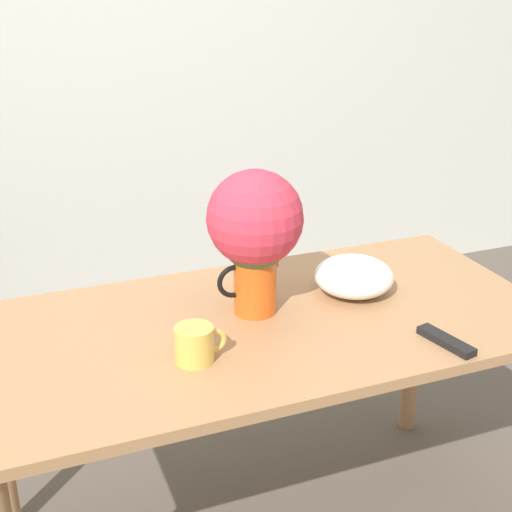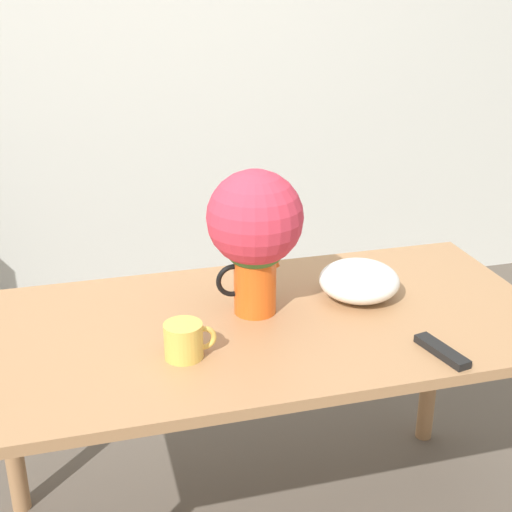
{
  "view_description": "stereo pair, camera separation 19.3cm",
  "coord_description": "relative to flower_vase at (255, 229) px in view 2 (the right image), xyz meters",
  "views": [
    {
      "loc": [
        -0.54,
        -1.4,
        1.68
      ],
      "look_at": [
        0.11,
        0.26,
        0.94
      ],
      "focal_mm": 50.0,
      "sensor_mm": 36.0,
      "label": 1
    },
    {
      "loc": [
        -0.36,
        -1.46,
        1.68
      ],
      "look_at": [
        0.11,
        0.26,
        0.94
      ],
      "focal_mm": 50.0,
      "sensor_mm": 36.0,
      "label": 2
    }
  ],
  "objects": [
    {
      "name": "table",
      "position": [
        0.01,
        -0.06,
        -0.35
      ],
      "size": [
        1.59,
        0.78,
        0.77
      ],
      "color": "#A3754C",
      "rests_on": "ground_plane"
    },
    {
      "name": "flower_vase",
      "position": [
        0.0,
        0.0,
        0.0
      ],
      "size": [
        0.26,
        0.26,
        0.41
      ],
      "color": "#E05619",
      "rests_on": "table"
    },
    {
      "name": "remote_control",
      "position": [
        0.39,
        -0.35,
        -0.24
      ],
      "size": [
        0.08,
        0.17,
        0.02
      ],
      "color": "black",
      "rests_on": "table"
    },
    {
      "name": "white_bowl",
      "position": [
        0.31,
        0.01,
        -0.19
      ],
      "size": [
        0.23,
        0.23,
        0.11
      ],
      "color": "white",
      "rests_on": "table"
    },
    {
      "name": "coffee_mug",
      "position": [
        -0.23,
        -0.19,
        -0.2
      ],
      "size": [
        0.13,
        0.1,
        0.09
      ],
      "color": "gold",
      "rests_on": "table"
    },
    {
      "name": "wall_back",
      "position": [
        -0.1,
        1.68,
        0.28
      ],
      "size": [
        8.0,
        0.05,
        2.6
      ],
      "color": "silver",
      "rests_on": "ground_plane"
    }
  ]
}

